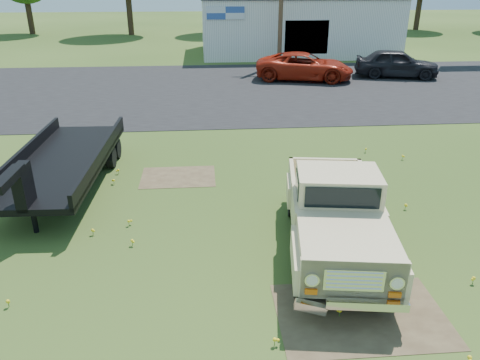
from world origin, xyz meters
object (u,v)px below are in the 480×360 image
object	(u,v)px
vintage_pickup_truck	(336,212)
dark_sedan	(397,63)
red_pickup	(305,67)
flatbed_trailer	(63,157)

from	to	relation	value
vintage_pickup_truck	dark_sedan	world-z (taller)	vintage_pickup_truck
vintage_pickup_truck	red_pickup	size ratio (longest dim) A/B	0.96
flatbed_trailer	dark_sedan	xyz separation A→B (m)	(15.23, 14.18, -0.12)
red_pickup	dark_sedan	size ratio (longest dim) A/B	1.15
red_pickup	dark_sedan	bearing A→B (deg)	-72.98
flatbed_trailer	red_pickup	xyz separation A→B (m)	(9.75, 13.88, -0.17)
flatbed_trailer	dark_sedan	distance (m)	20.81
dark_sedan	red_pickup	bearing A→B (deg)	106.90
flatbed_trailer	red_pickup	distance (m)	16.97
red_pickup	dark_sedan	world-z (taller)	dark_sedan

